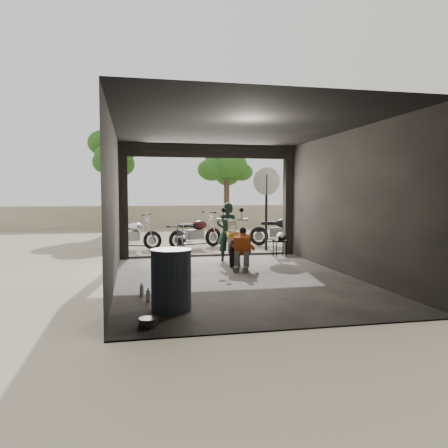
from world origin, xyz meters
name	(u,v)px	position (x,y,z in m)	size (l,w,h in m)	color
ground	(236,280)	(0.00, 0.00, 0.00)	(80.00, 80.00, 0.00)	#7A6D56
garage	(231,218)	(0.00, 0.55, 1.28)	(7.00, 7.13, 3.20)	#2D2B28
boundary_wall	(174,217)	(0.00, 14.00, 0.60)	(18.00, 0.30, 1.20)	gray
tree_left	(113,148)	(-3.00, 12.50, 3.99)	(2.20, 2.20, 5.60)	#382B1E
tree_right	(227,161)	(2.80, 14.00, 3.56)	(2.20, 2.20, 5.00)	#382B1E
main_bike	(233,240)	(0.42, 2.17, 0.61)	(0.75, 1.83, 1.22)	beige
left_bike	(181,244)	(-0.92, 2.36, 0.51)	(0.62, 1.52, 1.03)	black
outside_bike_a	(132,232)	(-2.17, 5.54, 0.59)	(0.72, 1.74, 1.18)	black
outside_bike_b	(196,230)	(-0.07, 5.51, 0.61)	(0.74, 1.80, 1.22)	#370D11
outside_bike_c	(280,228)	(2.89, 5.54, 0.63)	(0.76, 1.85, 1.25)	black
rider	(227,232)	(0.33, 2.44, 0.79)	(0.58, 0.38, 1.58)	black
mechanic	(242,250)	(0.36, 0.94, 0.49)	(0.50, 0.68, 0.99)	#A14315
stool	(280,243)	(2.00, 3.00, 0.41)	(0.35, 0.35, 0.49)	black
helmet	(281,236)	(2.04, 3.02, 0.60)	(0.24, 0.26, 0.23)	silver
oil_drum	(171,281)	(-1.57, -2.21, 0.48)	(0.62, 0.62, 0.96)	#3A4A62
sign_post	(266,194)	(2.05, 4.48, 1.82)	(0.89, 0.08, 2.66)	black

